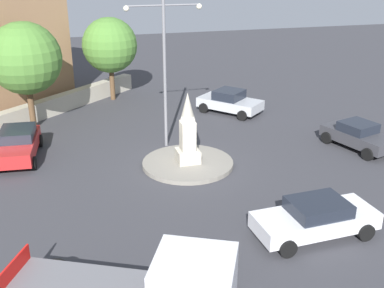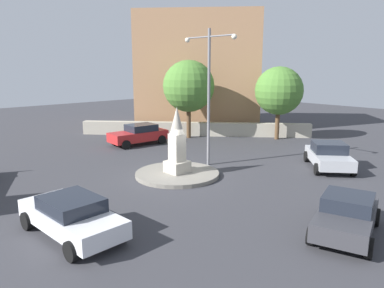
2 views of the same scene
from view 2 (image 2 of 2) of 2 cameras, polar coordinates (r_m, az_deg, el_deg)
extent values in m
plane|color=#38383D|center=(19.37, -2.29, -4.93)|extent=(80.00, 80.00, 0.00)
cylinder|color=gray|center=(19.34, -2.29, -4.65)|extent=(4.37, 4.37, 0.20)
cube|color=#B2AA99|center=(19.23, -2.30, -3.51)|extent=(1.06, 1.06, 0.60)
cube|color=#B2AA99|center=(18.98, -2.33, -0.55)|extent=(0.67, 0.67, 1.43)
cone|color=#B2AA99|center=(18.72, -2.37, 3.67)|extent=(0.73, 0.73, 1.39)
cylinder|color=slate|center=(20.81, 2.61, 6.97)|extent=(0.16, 0.16, 7.63)
cylinder|color=slate|center=(21.42, 0.94, 16.17)|extent=(1.77, 0.08, 0.08)
cylinder|color=slate|center=(20.18, 4.58, 16.40)|extent=(1.77, 0.08, 0.08)
sphere|color=#F2EACC|center=(22.06, -0.72, 15.79)|extent=(0.28, 0.28, 0.28)
sphere|color=#F2EACC|center=(19.58, 6.56, 16.20)|extent=(0.28, 0.28, 0.28)
cube|color=#B22323|center=(27.07, -8.32, 1.27)|extent=(2.06, 4.32, 0.67)
cube|color=#1E232D|center=(27.10, -7.87, 2.53)|extent=(1.74, 2.13, 0.49)
cylinder|color=black|center=(25.71, -10.17, -0.12)|extent=(0.27, 0.66, 0.64)
cylinder|color=black|center=(27.21, -11.88, 0.48)|extent=(0.27, 0.66, 0.64)
cylinder|color=black|center=(27.17, -4.71, 0.68)|extent=(0.27, 0.66, 0.64)
cylinder|color=black|center=(28.60, -6.62, 1.21)|extent=(0.27, 0.66, 0.64)
cube|color=#38383D|center=(13.73, 22.78, -10.46)|extent=(2.72, 4.13, 0.59)
cube|color=#1E232D|center=(13.64, 23.03, -8.23)|extent=(1.95, 1.96, 0.48)
cylinder|color=black|center=(15.17, 20.19, -9.30)|extent=(0.40, 0.68, 0.64)
cylinder|color=black|center=(15.02, 26.63, -10.08)|extent=(0.40, 0.68, 0.64)
cylinder|color=black|center=(12.75, 17.97, -13.29)|extent=(0.40, 0.68, 0.64)
cylinder|color=black|center=(12.57, 25.75, -14.32)|extent=(0.40, 0.68, 0.64)
cube|color=silver|center=(13.28, -18.20, -10.84)|extent=(4.54, 1.99, 0.60)
cube|color=#1E232D|center=(13.03, -18.20, -8.79)|extent=(2.10, 1.71, 0.46)
cylinder|color=black|center=(12.57, -11.07, -13.27)|extent=(0.65, 0.26, 0.64)
cylinder|color=black|center=(11.79, -18.22, -15.49)|extent=(0.65, 0.26, 0.64)
cylinder|color=black|center=(15.05, -18.04, -9.32)|extent=(0.65, 0.26, 0.64)
cylinder|color=black|center=(14.40, -24.21, -10.80)|extent=(0.65, 0.26, 0.64)
cube|color=#B7BABF|center=(21.93, 20.41, -2.00)|extent=(4.00, 4.19, 0.59)
cube|color=#1E232D|center=(21.89, 20.47, -0.49)|extent=(2.33, 2.33, 0.56)
cylinder|color=black|center=(23.10, 17.31, -1.86)|extent=(0.59, 0.63, 0.64)
cylinder|color=black|center=(23.54, 21.71, -1.92)|extent=(0.59, 0.63, 0.64)
cylinder|color=black|center=(20.48, 18.80, -3.70)|extent=(0.59, 0.63, 0.64)
cylinder|color=black|center=(20.98, 23.72, -3.72)|extent=(0.59, 0.63, 0.64)
cube|color=#B2AA99|center=(30.36, 0.43, 2.35)|extent=(14.37, 13.09, 1.09)
cube|color=#A87A56|center=(34.89, 1.11, 11.21)|extent=(12.72, 12.44, 10.30)
cylinder|color=brown|center=(29.46, 13.07, 3.12)|extent=(0.33, 0.33, 2.49)
sphere|color=#4C7F33|center=(29.19, 13.31, 8.03)|extent=(3.68, 3.68, 3.68)
cylinder|color=brown|center=(29.28, -0.52, 3.57)|extent=(0.35, 0.35, 2.69)
sphere|color=#4C7F33|center=(29.01, -0.53, 8.96)|extent=(4.03, 4.03, 4.03)
camera|label=1|loc=(21.42, -68.12, 15.11)|focal=44.49mm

